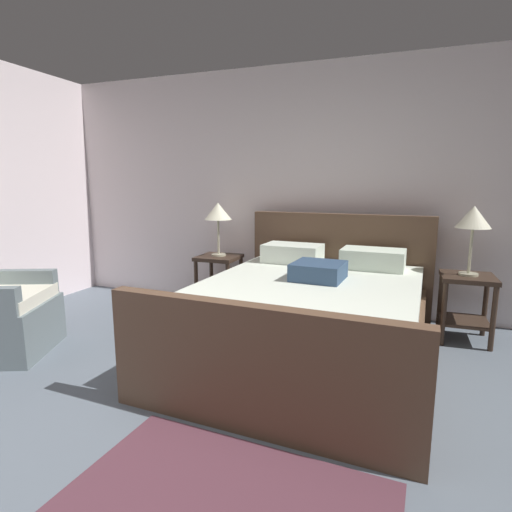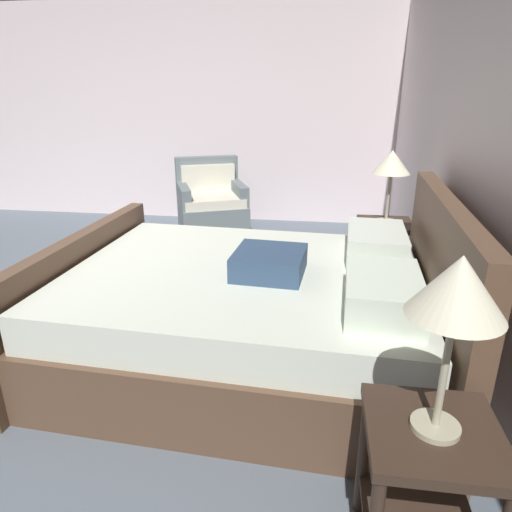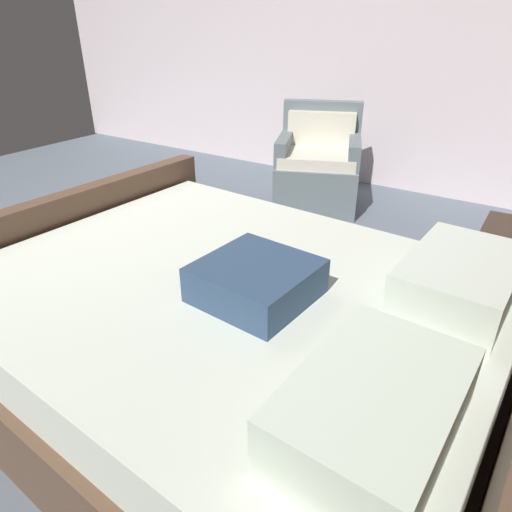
# 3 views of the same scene
# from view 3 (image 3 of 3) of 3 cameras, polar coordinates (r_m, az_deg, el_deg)

# --- Properties ---
(ground_plane) EXTENTS (6.06, 6.24, 0.02)m
(ground_plane) POSITION_cam_3_polar(r_m,az_deg,el_deg) (3.54, -24.74, -1.53)
(ground_plane) COLOR slate
(wall_side_left) EXTENTS (0.12, 6.36, 2.64)m
(wall_side_left) POSITION_cam_3_polar(r_m,az_deg,el_deg) (5.39, 2.48, 25.03)
(wall_side_left) COLOR silver
(wall_side_left) RESTS_ON ground
(bed) EXTENTS (1.97, 2.42, 1.09)m
(bed) POSITION_cam_3_polar(r_m,az_deg,el_deg) (1.99, -1.94, -10.35)
(bed) COLOR brown
(bed) RESTS_ON ground
(armchair) EXTENTS (0.95, 0.94, 0.90)m
(armchair) POSITION_cam_3_polar(r_m,az_deg,el_deg) (4.29, 7.79, 10.93)
(armchair) COLOR slate
(armchair) RESTS_ON ground
(area_rug) EXTENTS (1.52, 1.33, 0.01)m
(area_rug) POSITION_cam_3_polar(r_m,az_deg,el_deg) (3.45, -28.47, -2.89)
(area_rug) COLOR #56303B
(area_rug) RESTS_ON ground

